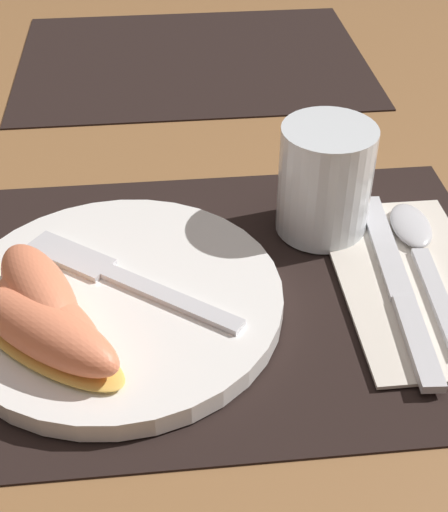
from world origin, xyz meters
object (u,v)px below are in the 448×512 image
citrus_wedge_0 (40,295)px  plate (119,300)px  citrus_wedge_1 (48,320)px  spoon (418,244)px  fork (115,275)px  citrus_wedge_2 (46,334)px  knife (398,284)px  juice_glass (324,186)px

citrus_wedge_0 → plate: bearing=18.4°
citrus_wedge_1 → spoon: bearing=16.5°
fork → citrus_wedge_1: 0.07m
citrus_wedge_0 → citrus_wedge_1: size_ratio=1.09×
citrus_wedge_0 → citrus_wedge_2: (0.01, -0.04, -0.00)m
plate → knife: size_ratio=1.09×
juice_glass → citrus_wedge_1: (-0.22, -0.13, -0.01)m
knife → juice_glass: bearing=115.7°
citrus_wedge_0 → citrus_wedge_2: 0.04m
citrus_wedge_0 → citrus_wedge_2: size_ratio=0.96×
plate → juice_glass: bearing=26.8°
spoon → citrus_wedge_1: bearing=-163.5°
juice_glass → citrus_wedge_2: (-0.22, -0.14, -0.01)m
juice_glass → citrus_wedge_0: size_ratio=0.78×
citrus_wedge_2 → citrus_wedge_0: bearing=101.1°
fork → juice_glass: bearing=21.5°
plate → knife: bearing=-0.3°
spoon → citrus_wedge_1: size_ratio=1.65×
plate → citrus_wedge_2: 0.08m
plate → citrus_wedge_2: bearing=-129.8°
fork → citrus_wedge_0: citrus_wedge_0 is taller
citrus_wedge_1 → knife: bearing=8.6°
knife → citrus_wedge_1: (-0.26, -0.04, 0.03)m
knife → citrus_wedge_0: citrus_wedge_0 is taller
fork → citrus_wedge_2: 0.09m
fork → citrus_wedge_0: size_ratio=1.35×
citrus_wedge_2 → juice_glass: bearing=33.0°
juice_glass → citrus_wedge_1: 0.26m
knife → fork: bearing=175.0°
plate → citrus_wedge_1: (-0.05, -0.04, 0.02)m
knife → citrus_wedge_1: 0.27m
juice_glass → citrus_wedge_1: juice_glass is taller
juice_glass → spoon: 0.09m
citrus_wedge_0 → citrus_wedge_1: bearing=-72.6°
plate → juice_glass: (0.17, 0.09, 0.03)m
plate → citrus_wedge_1: 0.07m
citrus_wedge_1 → citrus_wedge_0: bearing=107.4°
plate → fork: size_ratio=1.49×
juice_glass → knife: juice_glass is taller
citrus_wedge_0 → citrus_wedge_1: 0.02m
plate → fork: bearing=98.7°
citrus_wedge_1 → juice_glass: bearing=30.4°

